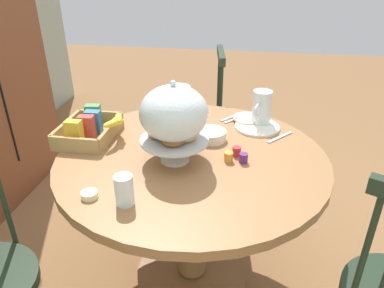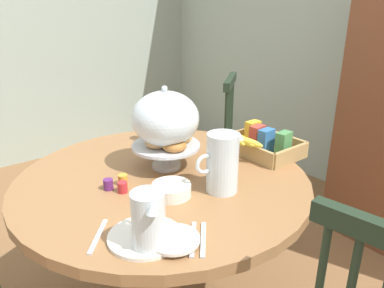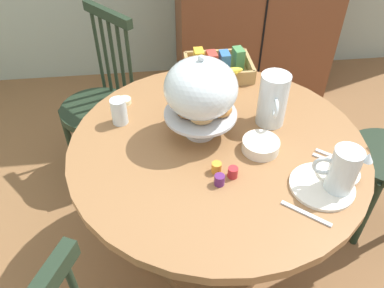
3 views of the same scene
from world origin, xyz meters
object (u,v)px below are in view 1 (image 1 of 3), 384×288
china_plate_large (257,127)px  butter_dish (89,195)px  cereal_bowl (211,135)px  dining_table (192,197)px  china_plate_small (248,118)px  drinking_glass (124,190)px  pastry_stand_with_dome (174,116)px  milk_pitcher (179,111)px  windsor_chair_facing_door (198,128)px  orange_juice_pitcher (261,109)px  cereal_basket (91,128)px

china_plate_large → butter_dish: butter_dish is taller
china_plate_large → cereal_bowl: 0.27m
dining_table → cereal_bowl: bearing=-22.7°
dining_table → china_plate_large: (0.31, -0.27, 0.23)m
china_plate_small → drinking_glass: 0.86m
pastry_stand_with_dome → milk_pitcher: bearing=7.9°
windsor_chair_facing_door → china_plate_large: (-0.56, -0.37, 0.29)m
windsor_chair_facing_door → drinking_glass: 1.30m
china_plate_small → butter_dish: bearing=144.8°
pastry_stand_with_dome → butter_dish: size_ratio=5.73×
drinking_glass → windsor_chair_facing_door: bearing=-3.3°
orange_juice_pitcher → cereal_bowl: orange_juice_pitcher is taller
cereal_basket → milk_pitcher: bearing=-69.0°
pastry_stand_with_dome → cereal_basket: 0.47m
pastry_stand_with_dome → cereal_bowl: (0.21, -0.13, -0.17)m
milk_pitcher → drinking_glass: bearing=173.7°
milk_pitcher → cereal_bowl: milk_pitcher is taller
china_plate_small → orange_juice_pitcher: bearing=-114.3°
china_plate_large → dining_table: bearing=138.8°
dining_table → cereal_basket: (0.09, 0.49, 0.27)m
cereal_basket → cereal_bowl: size_ratio=2.26×
drinking_glass → dining_table: bearing=-24.4°
pastry_stand_with_dome → cereal_bowl: bearing=-30.7°
dining_table → windsor_chair_facing_door: (0.87, 0.10, -0.06)m
cereal_basket → drinking_glass: (-0.46, -0.32, 0.01)m
milk_pitcher → cereal_basket: bearing=111.0°
windsor_chair_facing_door → milk_pitcher: 0.75m
windsor_chair_facing_door → butter_dish: size_ratio=16.25×
pastry_stand_with_dome → orange_juice_pitcher: bearing=-39.9°
china_plate_small → cereal_basket: bearing=113.1°
milk_pitcher → cereal_basket: 0.41m
windsor_chair_facing_door → china_plate_large: windsor_chair_facing_door is taller
pastry_stand_with_dome → windsor_chair_facing_door: bearing=2.2°
dining_table → cereal_basket: cereal_basket is taller
orange_juice_pitcher → drinking_glass: (-0.74, 0.46, -0.03)m
pastry_stand_with_dome → cereal_bowl: 0.30m
milk_pitcher → drinking_glass: (-0.61, 0.07, -0.04)m
orange_juice_pitcher → cereal_bowl: bearing=132.8°
orange_juice_pitcher → china_plate_large: bearing=162.8°
dining_table → drinking_glass: bearing=155.6°
cereal_basket → china_plate_large: cereal_basket is taller
dining_table → orange_juice_pitcher: bearing=-38.7°
milk_pitcher → drinking_glass: 0.61m
pastry_stand_with_dome → butter_dish: pastry_stand_with_dome is taller
dining_table → china_plate_small: bearing=-30.0°
dining_table → drinking_glass: (-0.38, 0.17, 0.28)m
china_plate_small → pastry_stand_with_dome: bearing=147.4°
windsor_chair_facing_door → china_plate_large: size_ratio=4.43×
china_plate_large → butter_dish: 0.89m
china_plate_small → cereal_bowl: (-0.24, 0.16, 0.01)m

